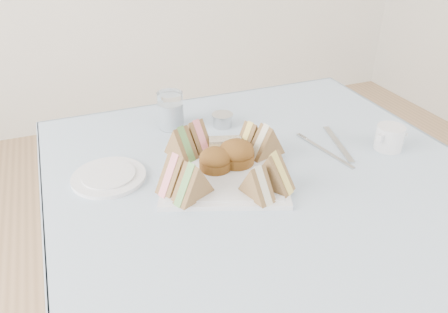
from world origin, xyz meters
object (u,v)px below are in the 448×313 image
object	(u,v)px
table	(262,286)
serving_plate	(224,172)
creamer_jug	(389,138)
water_glass	(171,110)

from	to	relation	value
table	serving_plate	size ratio (longest dim) A/B	3.13
table	creamer_jug	distance (m)	0.54
table	serving_plate	xyz separation A→B (m)	(-0.10, 0.04, 0.38)
serving_plate	creamer_jug	distance (m)	0.45
serving_plate	water_glass	distance (m)	0.30
table	serving_plate	world-z (taller)	serving_plate
table	creamer_jug	xyz separation A→B (m)	(0.35, 0.00, 0.41)
table	serving_plate	bearing A→B (deg)	156.60
water_glass	creamer_jug	size ratio (longest dim) A/B	1.46
table	water_glass	bearing A→B (deg)	113.78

